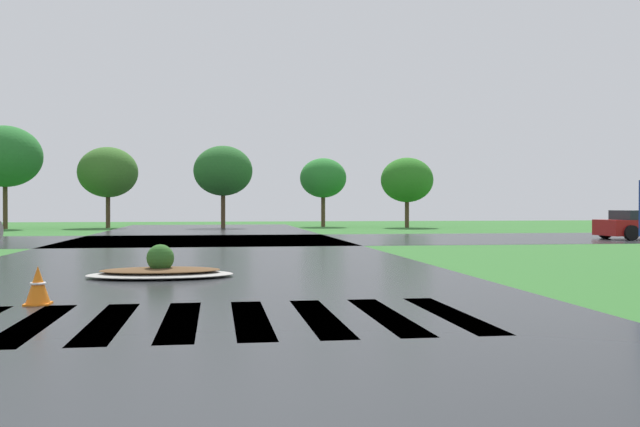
% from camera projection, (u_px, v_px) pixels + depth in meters
% --- Properties ---
extents(asphalt_roadway, '(11.44, 80.00, 0.01)m').
position_uv_depth(asphalt_roadway, '(193.00, 279.00, 14.25)').
color(asphalt_roadway, '#232628').
rests_on(asphalt_roadway, ground).
extents(asphalt_cross_road, '(90.00, 10.30, 0.01)m').
position_uv_depth(asphalt_cross_road, '(205.00, 240.00, 29.99)').
color(asphalt_cross_road, '#232628').
rests_on(asphalt_cross_road, ground).
extents(crosswalk_stripes, '(7.65, 3.29, 0.01)m').
position_uv_depth(crosswalk_stripes, '(180.00, 320.00, 9.12)').
color(crosswalk_stripes, white).
rests_on(crosswalk_stripes, ground).
extents(median_island, '(2.96, 1.63, 0.68)m').
position_uv_depth(median_island, '(160.00, 271.00, 14.54)').
color(median_island, '#9E9B93').
rests_on(median_island, ground).
extents(traffic_cone, '(0.37, 0.37, 0.58)m').
position_uv_depth(traffic_cone, '(38.00, 286.00, 10.55)').
color(traffic_cone, orange).
rests_on(traffic_cone, ground).
extents(background_treeline, '(35.96, 5.84, 6.43)m').
position_uv_depth(background_treeline, '(151.00, 169.00, 45.74)').
color(background_treeline, '#4C3823').
rests_on(background_treeline, ground).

